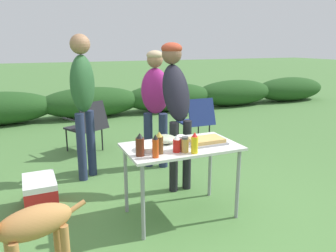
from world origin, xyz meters
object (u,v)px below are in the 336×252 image
object	(u,v)px
beer_bottle	(159,143)
paper_cup_stack	(181,143)
bbq_sauce_bottle	(140,145)
standing_person_in_olive_jacket	(83,93)
ketchup_bottle	(177,144)
cooler_box	(41,194)
camp_chair_green_behind_table	(197,119)
plate_stack	(148,147)
standing_person_in_red_jacket	(176,96)
mixing_bowl	(165,139)
standing_person_in_dark_puffer	(155,97)
folding_table	(181,153)
hot_sauce_bottle	(155,146)
dog	(28,229)
camp_chair_near_hedge	(88,124)
spice_jar	(185,145)
food_tray	(206,141)
mustard_bottle	(195,143)

from	to	relation	value
beer_bottle	paper_cup_stack	bearing A→B (deg)	5.85
bbq_sauce_bottle	standing_person_in_olive_jacket	world-z (taller)	standing_person_in_olive_jacket
ketchup_bottle	cooler_box	distance (m)	1.58
paper_cup_stack	camp_chair_green_behind_table	xyz separation A→B (m)	(1.30, 2.14, -0.34)
plate_stack	standing_person_in_red_jacket	distance (m)	0.96
mixing_bowl	camp_chair_green_behind_table	world-z (taller)	camp_chair_green_behind_table
standing_person_in_dark_puffer	folding_table	bearing A→B (deg)	-68.60
plate_stack	hot_sauce_bottle	bearing A→B (deg)	-92.99
folding_table	dog	world-z (taller)	folding_table
beer_bottle	cooler_box	world-z (taller)	beer_bottle
plate_stack	standing_person_in_dark_puffer	distance (m)	1.52
beer_bottle	camp_chair_near_hedge	bearing A→B (deg)	95.28
standing_person_in_dark_puffer	standing_person_in_olive_jacket	bearing A→B (deg)	-146.49
paper_cup_stack	spice_jar	world-z (taller)	spice_jar
paper_cup_stack	mixing_bowl	bearing A→B (deg)	102.46
paper_cup_stack	folding_table	bearing A→B (deg)	63.34
folding_table	plate_stack	distance (m)	0.35
plate_stack	bbq_sauce_bottle	bearing A→B (deg)	-132.27
ketchup_bottle	camp_chair_green_behind_table	bearing A→B (deg)	58.07
beer_bottle	ketchup_bottle	bearing A→B (deg)	-7.52
cooler_box	camp_chair_green_behind_table	bearing A→B (deg)	116.68
ketchup_bottle	paper_cup_stack	bearing A→B (deg)	35.32
folding_table	beer_bottle	xyz separation A→B (m)	(-0.28, -0.14, 0.17)
ketchup_bottle	food_tray	bearing A→B (deg)	18.38
plate_stack	standing_person_in_olive_jacket	xyz separation A→B (m)	(-0.37, 1.35, 0.35)
camp_chair_green_behind_table	dog	bearing A→B (deg)	-135.56
standing_person_in_olive_jacket	camp_chair_near_hedge	bearing A→B (deg)	38.13
spice_jar	camp_chair_green_behind_table	bearing A→B (deg)	59.73
food_tray	camp_chair_green_behind_table	bearing A→B (deg)	64.46
ketchup_bottle	hot_sauce_bottle	world-z (taller)	hot_sauce_bottle
food_tray	beer_bottle	bearing A→B (deg)	-169.12
mustard_bottle	beer_bottle	distance (m)	0.32
standing_person_in_olive_jacket	mustard_bottle	bearing A→B (deg)	-107.34
spice_jar	camp_chair_near_hedge	bearing A→B (deg)	100.21
standing_person_in_olive_jacket	cooler_box	world-z (taller)	standing_person_in_olive_jacket
mustard_bottle	standing_person_in_olive_jacket	world-z (taller)	standing_person_in_olive_jacket
mixing_bowl	hot_sauce_bottle	bearing A→B (deg)	-122.63
food_tray	standing_person_in_dark_puffer	xyz separation A→B (m)	(-0.00, 1.42, 0.22)
food_tray	plate_stack	distance (m)	0.60
beer_bottle	camp_chair_green_behind_table	xyz separation A→B (m)	(1.52, 2.16, -0.37)
hot_sauce_bottle	spice_jar	world-z (taller)	hot_sauce_bottle
hot_sauce_bottle	camp_chair_green_behind_table	xyz separation A→B (m)	(1.59, 2.25, -0.37)
standing_person_in_dark_puffer	camp_chair_near_hedge	distance (m)	1.36
beer_bottle	standing_person_in_red_jacket	bearing A→B (deg)	57.03
food_tray	mustard_bottle	bearing A→B (deg)	-138.31
food_tray	cooler_box	xyz separation A→B (m)	(-1.56, 0.71, -0.60)
folding_table	camp_chair_near_hedge	bearing A→B (deg)	102.29
ketchup_bottle	standing_person_in_red_jacket	size ratio (longest dim) A/B	0.09
mixing_bowl	dog	size ratio (longest dim) A/B	0.28
plate_stack	cooler_box	bearing A→B (deg)	145.15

